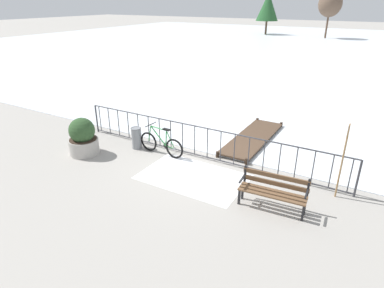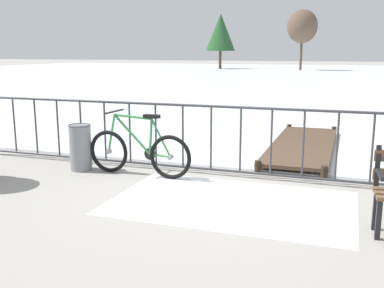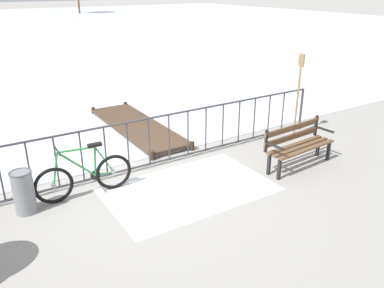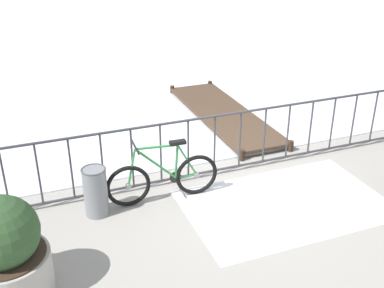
{
  "view_description": "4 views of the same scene",
  "coord_description": "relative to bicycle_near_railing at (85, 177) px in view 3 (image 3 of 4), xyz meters",
  "views": [
    {
      "loc": [
        4.51,
        -8.28,
        4.66
      ],
      "look_at": [
        0.19,
        -0.89,
        0.87
      ],
      "focal_mm": 30.63,
      "sensor_mm": 36.0,
      "label": 1
    },
    {
      "loc": [
        1.71,
        -6.42,
        1.86
      ],
      "look_at": [
        -0.36,
        -0.51,
        0.57
      ],
      "focal_mm": 42.31,
      "sensor_mm": 36.0,
      "label": 2
    },
    {
      "loc": [
        -2.93,
        -6.59,
        3.5
      ],
      "look_at": [
        0.82,
        -0.66,
        0.61
      ],
      "focal_mm": 36.89,
      "sensor_mm": 36.0,
      "label": 3
    },
    {
      "loc": [
        -3.05,
        -6.22,
        3.85
      ],
      "look_at": [
        -0.67,
        -0.14,
        0.71
      ],
      "focal_mm": 44.1,
      "sensor_mm": 36.0,
      "label": 4
    }
  ],
  "objects": [
    {
      "name": "snow_patch",
      "position": [
        1.64,
        -0.78,
        -0.36
      ],
      "size": [
        2.97,
        1.9,
        0.01
      ],
      "primitive_type": "cube",
      "color": "white",
      "rests_on": "ground"
    },
    {
      "name": "ground_plane",
      "position": [
        1.24,
        0.42,
        -0.37
      ],
      "size": [
        160.0,
        160.0,
        0.0
      ],
      "primitive_type": "plane",
      "color": "#9E9991"
    },
    {
      "name": "bicycle_near_railing",
      "position": [
        0.0,
        0.0,
        0.0
      ],
      "size": [
        1.71,
        0.52,
        0.97
      ],
      "color": "black",
      "rests_on": "ground"
    },
    {
      "name": "wooden_dock",
      "position": [
        2.17,
        2.58,
        -0.25
      ],
      "size": [
        1.1,
        3.82,
        0.2
      ],
      "color": "#4C3828",
      "rests_on": "ground"
    },
    {
      "name": "park_bench",
      "position": [
        4.04,
        -1.09,
        0.14
      ],
      "size": [
        1.63,
        0.59,
        0.89
      ],
      "color": "brown",
      "rests_on": "ground"
    },
    {
      "name": "trash_bin",
      "position": [
        -1.01,
        -0.01,
        0.0
      ],
      "size": [
        0.35,
        0.35,
        0.73
      ],
      "color": "gray",
      "rests_on": "ground"
    },
    {
      "name": "railing_fence",
      "position": [
        1.24,
        0.42,
        0.19
      ],
      "size": [
        9.06,
        0.06,
        1.07
      ],
      "color": "#38383D",
      "rests_on": "ground"
    },
    {
      "name": "oar_upright",
      "position": [
        5.32,
        0.19,
        0.77
      ],
      "size": [
        0.04,
        0.16,
        1.98
      ],
      "color": "#937047",
      "rests_on": "ground"
    }
  ]
}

